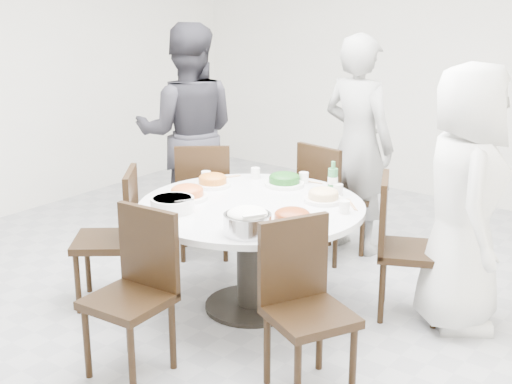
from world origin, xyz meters
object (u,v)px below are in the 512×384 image
Objects in this scene: chair_nw at (204,198)px; soup_bowl at (172,204)px; chair_s at (128,297)px; chair_sw at (105,238)px; diner_right at (464,199)px; rice_bowl at (247,224)px; diner_middle at (358,145)px; diner_left at (188,133)px; chair_n at (333,201)px; beverage_bottle at (333,178)px; chair_se at (310,312)px; chair_ne at (411,248)px; dining_table at (252,257)px.

chair_nw reaches higher than soup_bowl.
chair_sw is at bearing 142.00° from chair_s.
diner_right reaches higher than rice_bowl.
diner_left is (-1.30, -0.61, 0.03)m from diner_middle.
diner_right is (2.11, 0.09, 0.38)m from chair_nw.
beverage_bottle is at bearing 128.24° from chair_n.
beverage_bottle is at bearing 56.11° from soup_bowl.
chair_se is 0.56× the size of diner_right.
diner_left is at bearing 23.30° from chair_n.
soup_bowl is (-0.28, 0.67, 0.32)m from chair_s.
soup_bowl is at bearing 88.58° from chair_n.
chair_sw is 0.98m from chair_s.
rice_bowl is at bearing 55.78° from chair_s.
diner_middle reaches higher than chair_ne.
soup_bowl is (0.98, -1.22, -0.12)m from diner_left.
chair_nw is 1.28m from beverage_bottle.
diner_left is at bearing 142.27° from rice_bowl.
chair_sw is 1.00× the size of chair_s.
beverage_bottle is (1.22, -0.04, 0.39)m from chair_nw.
diner_middle is at bearing 80.31° from soup_bowl.
chair_ne is at bearing 83.18° from chair_sw.
chair_s is 1.02m from chair_se.
chair_sw is 2.16m from diner_middle.
chair_ne and chair_se have the same top height.
chair_sw is at bearing 113.18° from chair_se.
chair_nw is 0.52× the size of diner_left.
dining_table is 6.44× the size of beverage_bottle.
soup_bowl is at bearing 176.26° from rice_bowl.
chair_nw is 3.38× the size of soup_bowl.
chair_ne is 3.38× the size of soup_bowl.
diner_left reaches higher than chair_se.
chair_se is 1.33m from beverage_bottle.
dining_table is 1.58× the size of chair_nw.
diner_right reaches higher than chair_nw.
chair_nw is (-0.86, -0.59, 0.00)m from chair_n.
chair_se is at bearing 120.34° from diner_middle.
chair_nw is at bearing 114.14° from chair_s.
diner_middle is at bearing 25.95° from diner_right.
diner_middle is at bearing -176.96° from chair_nw.
chair_sw is 0.56× the size of diner_right.
chair_ne is 1.00× the size of chair_s.
chair_n and chair_se have the same top height.
dining_table is at bearing 96.67° from chair_ne.
chair_se is (1.79, -1.17, 0.00)m from chair_nw.
dining_table is 1.14m from chair_n.
chair_nw is at bearing 60.93° from diner_right.
diner_left is at bearing 159.53° from chair_sw.
chair_nw is 1.18m from soup_bowl.
diner_left is at bearing 82.90° from chair_se.
dining_table is 0.88× the size of diner_right.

